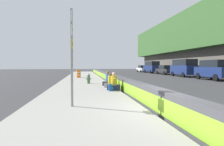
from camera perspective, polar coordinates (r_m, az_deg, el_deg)
name	(u,v)px	position (r m, az deg, el deg)	size (l,w,h in m)	color
ground_plane	(162,115)	(6.45, 15.70, -12.60)	(160.00, 160.00, 0.00)	#353538
sidewalk_strip	(83,116)	(5.87, -9.21, -13.35)	(80.00, 4.40, 0.14)	gray
jersey_barrier	(163,102)	(6.35, 15.71, -8.90)	(76.00, 0.45, 0.85)	#47474C
route_sign_post	(72,50)	(6.82, -12.61, 7.17)	(0.44, 0.09, 3.60)	gray
fire_hydrant	(89,78)	(15.25, -7.42, -1.65)	(0.26, 0.46, 0.88)	#47663D
seated_person_foreground	(114,84)	(11.27, 0.59, -3.58)	(0.82, 0.92, 1.10)	#23284C
seated_person_middle	(111,83)	(12.38, -0.47, -3.13)	(0.77, 0.86, 1.04)	#424247
seated_person_rear	(108,81)	(13.83, -1.32, -2.48)	(0.83, 0.92, 1.10)	#424247
backpack	(111,88)	(10.83, -0.39, -4.63)	(0.32, 0.28, 0.40)	navy
construction_barrel	(79,74)	(23.02, -10.55, -0.23)	(0.54, 0.54, 0.95)	orange
parked_car_third	(214,70)	(23.45, 29.64, 0.92)	(4.86, 2.20, 2.28)	navy
parked_car_fourth	(184,68)	(28.82, 21.80, 1.62)	(5.17, 2.25, 2.56)	navy
parked_car_midline	(165,70)	(34.45, 16.51, 0.98)	(4.54, 2.03, 1.71)	#28282D
parked_car_far	(152,67)	(40.46, 12.47, 1.91)	(5.15, 2.21, 2.56)	navy
parked_car_farther	(142,69)	(46.54, 9.61, 1.39)	(4.50, 1.96, 1.71)	silver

